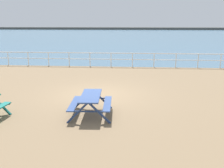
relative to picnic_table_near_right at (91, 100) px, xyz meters
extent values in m
cube|color=#846B4C|center=(-0.10, 2.69, -0.68)|extent=(30.00, 24.00, 0.20)
cube|color=#476B84|center=(-0.10, 55.44, -0.58)|extent=(142.00, 90.00, 0.01)
cube|color=#4C4C47|center=(-0.10, 98.44, -0.58)|extent=(142.00, 6.00, 1.80)
cube|color=white|center=(-0.10, 10.44, 0.47)|extent=(23.00, 0.06, 0.06)
cube|color=white|center=(-0.10, 10.44, -0.01)|extent=(23.00, 0.05, 0.05)
cylinder|color=white|center=(-8.32, 10.44, -0.06)|extent=(0.07, 0.07, 1.05)
cylinder|color=white|center=(-6.67, 10.44, -0.06)|extent=(0.07, 0.07, 1.05)
cylinder|color=white|center=(-5.03, 10.44, -0.06)|extent=(0.07, 0.07, 1.05)
cylinder|color=white|center=(-3.39, 10.44, -0.06)|extent=(0.07, 0.07, 1.05)
cylinder|color=white|center=(-1.74, 10.44, -0.06)|extent=(0.07, 0.07, 1.05)
cylinder|color=white|center=(-0.10, 10.44, -0.06)|extent=(0.07, 0.07, 1.05)
cylinder|color=white|center=(1.54, 10.44, -0.06)|extent=(0.07, 0.07, 1.05)
cylinder|color=white|center=(3.18, 10.44, -0.06)|extent=(0.07, 0.07, 1.05)
cylinder|color=white|center=(4.83, 10.44, -0.06)|extent=(0.07, 0.07, 1.05)
cylinder|color=white|center=(6.47, 10.44, -0.06)|extent=(0.07, 0.07, 1.05)
cylinder|color=white|center=(8.11, 10.44, -0.06)|extent=(0.07, 0.07, 1.05)
cube|color=#165B54|center=(-3.40, -0.19, -0.21)|extent=(0.80, 0.16, 0.79)
cube|color=#334C84|center=(0.00, 0.00, 0.17)|extent=(0.79, 1.83, 0.05)
cube|color=#334C84|center=(-0.62, -0.03, -0.13)|extent=(0.35, 1.81, 0.04)
cube|color=#334C84|center=(0.62, 0.03, -0.13)|extent=(0.35, 1.81, 0.04)
cube|color=navy|center=(-0.41, 0.76, -0.21)|extent=(0.80, 0.12, 0.79)
cube|color=navy|center=(0.33, 0.80, -0.21)|extent=(0.80, 0.12, 0.79)
cube|color=navy|center=(-0.04, 0.78, -0.16)|extent=(1.50, 0.14, 0.04)
cube|color=navy|center=(-0.33, -0.80, -0.21)|extent=(0.80, 0.12, 0.79)
cube|color=navy|center=(0.41, -0.76, -0.21)|extent=(0.80, 0.12, 0.79)
cube|color=navy|center=(0.04, -0.78, -0.16)|extent=(1.50, 0.14, 0.04)
camera|label=1|loc=(1.49, -8.91, 2.86)|focal=40.69mm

